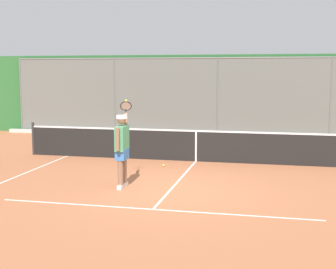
% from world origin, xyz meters
% --- Properties ---
extents(ground_plane, '(60.00, 60.00, 0.00)m').
position_xyz_m(ground_plane, '(0.00, 0.00, 0.00)').
color(ground_plane, '#A8603D').
extents(court_line_markings, '(8.50, 9.52, 0.01)m').
position_xyz_m(court_line_markings, '(0.00, 1.88, 0.00)').
color(court_line_markings, white).
rests_on(court_line_markings, ground).
extents(fence_backdrop, '(20.59, 1.37, 3.40)m').
position_xyz_m(fence_backdrop, '(0.00, -9.55, 1.69)').
color(fence_backdrop, slate).
rests_on(fence_backdrop, ground).
extents(tennis_net, '(10.92, 0.09, 1.07)m').
position_xyz_m(tennis_net, '(0.00, -3.69, 0.49)').
color(tennis_net, '#2D2D2D').
rests_on(tennis_net, ground).
extents(tennis_player, '(0.47, 1.42, 2.02)m').
position_xyz_m(tennis_player, '(1.17, -0.08, 1.02)').
color(tennis_player, silver).
rests_on(tennis_player, ground).
extents(tennis_ball_mid_court, '(0.07, 0.07, 0.07)m').
position_xyz_m(tennis_ball_mid_court, '(0.77, -2.69, 0.03)').
color(tennis_ball_mid_court, '#C1D138').
rests_on(tennis_ball_mid_court, ground).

